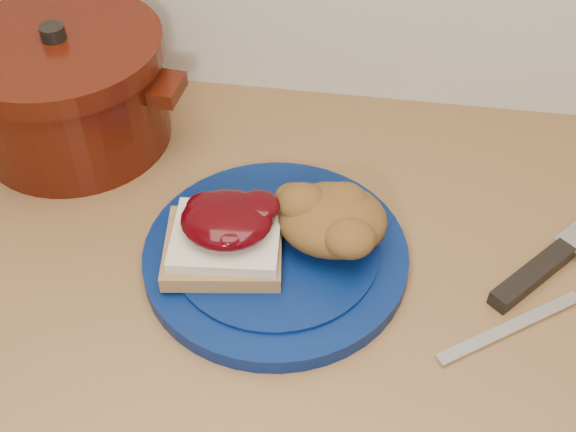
# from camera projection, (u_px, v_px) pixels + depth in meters

# --- Properties ---
(plate) EXTENTS (0.29, 0.29, 0.02)m
(plate) POSITION_uv_depth(u_px,v_px,m) (276.00, 256.00, 0.76)
(plate) COLOR #051649
(plate) RESTS_ON wood_countertop
(sandwich) EXTENTS (0.13, 0.12, 0.06)m
(sandwich) POSITION_uv_depth(u_px,v_px,m) (225.00, 235.00, 0.73)
(sandwich) COLOR olive
(sandwich) RESTS_ON plate
(stuffing_mound) EXTENTS (0.12, 0.10, 0.06)m
(stuffing_mound) POSITION_uv_depth(u_px,v_px,m) (332.00, 220.00, 0.74)
(stuffing_mound) COLOR brown
(stuffing_mound) RESTS_ON plate
(chef_knife) EXTENTS (0.23, 0.25, 0.02)m
(chef_knife) POSITION_uv_depth(u_px,v_px,m) (557.00, 256.00, 0.76)
(chef_knife) COLOR black
(chef_knife) RESTS_ON wood_countertop
(butter_knife) EXTENTS (0.15, 0.11, 0.00)m
(butter_knife) POSITION_uv_depth(u_px,v_px,m) (511.00, 327.00, 0.70)
(butter_knife) COLOR silver
(butter_knife) RESTS_ON wood_countertop
(dutch_oven) EXTENTS (0.29, 0.26, 0.16)m
(dutch_oven) POSITION_uv_depth(u_px,v_px,m) (68.00, 89.00, 0.86)
(dutch_oven) COLOR #3A0E05
(dutch_oven) RESTS_ON wood_countertop
(pepper_grinder) EXTENTS (0.08, 0.08, 0.13)m
(pepper_grinder) POSITION_uv_depth(u_px,v_px,m) (90.00, 94.00, 0.86)
(pepper_grinder) COLOR black
(pepper_grinder) RESTS_ON wood_countertop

